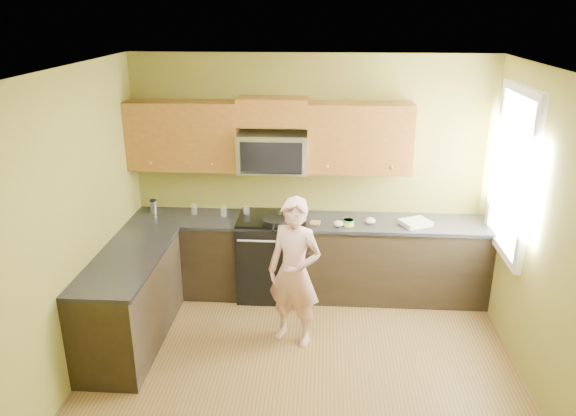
# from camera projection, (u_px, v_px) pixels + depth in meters

# --- Properties ---
(floor) EXTENTS (4.00, 4.00, 0.00)m
(floor) POSITION_uv_depth(u_px,v_px,m) (301.00, 386.00, 4.86)
(floor) COLOR brown
(floor) RESTS_ON ground
(ceiling) EXTENTS (4.00, 4.00, 0.00)m
(ceiling) POSITION_uv_depth(u_px,v_px,m) (304.00, 75.00, 3.93)
(ceiling) COLOR white
(ceiling) RESTS_ON ground
(wall_back) EXTENTS (4.00, 0.00, 4.00)m
(wall_back) POSITION_uv_depth(u_px,v_px,m) (310.00, 175.00, 6.27)
(wall_back) COLOR olive
(wall_back) RESTS_ON ground
(wall_left) EXTENTS (0.00, 4.00, 4.00)m
(wall_left) POSITION_uv_depth(u_px,v_px,m) (59.00, 240.00, 4.53)
(wall_left) COLOR olive
(wall_left) RESTS_ON ground
(wall_right) EXTENTS (0.00, 4.00, 4.00)m
(wall_right) POSITION_uv_depth(u_px,v_px,m) (559.00, 254.00, 4.27)
(wall_right) COLOR olive
(wall_right) RESTS_ON ground
(cabinet_back_run) EXTENTS (4.00, 0.60, 0.88)m
(cabinet_back_run) POSITION_uv_depth(u_px,v_px,m) (308.00, 259.00, 6.30)
(cabinet_back_run) COLOR black
(cabinet_back_run) RESTS_ON floor
(cabinet_left_run) EXTENTS (0.60, 1.60, 0.88)m
(cabinet_left_run) POSITION_uv_depth(u_px,v_px,m) (130.00, 302.00, 5.38)
(cabinet_left_run) COLOR black
(cabinet_left_run) RESTS_ON floor
(countertop_back) EXTENTS (4.00, 0.62, 0.04)m
(countertop_back) POSITION_uv_depth(u_px,v_px,m) (308.00, 222.00, 6.14)
(countertop_back) COLOR black
(countertop_back) RESTS_ON cabinet_back_run
(countertop_left) EXTENTS (0.62, 1.60, 0.04)m
(countertop_left) POSITION_uv_depth(u_px,v_px,m) (127.00, 259.00, 5.22)
(countertop_left) COLOR black
(countertop_left) RESTS_ON cabinet_left_run
(stove) EXTENTS (0.76, 0.65, 0.95)m
(stove) POSITION_uv_depth(u_px,v_px,m) (273.00, 256.00, 6.29)
(stove) COLOR black
(stove) RESTS_ON floor
(microwave) EXTENTS (0.76, 0.40, 0.42)m
(microwave) POSITION_uv_depth(u_px,v_px,m) (273.00, 171.00, 6.07)
(microwave) COLOR silver
(microwave) RESTS_ON wall_back
(upper_cab_left) EXTENTS (1.22, 0.33, 0.75)m
(upper_cab_left) POSITION_uv_depth(u_px,v_px,m) (186.00, 168.00, 6.17)
(upper_cab_left) COLOR brown
(upper_cab_left) RESTS_ON wall_back
(upper_cab_right) EXTENTS (1.12, 0.33, 0.75)m
(upper_cab_right) POSITION_uv_depth(u_px,v_px,m) (358.00, 172.00, 6.05)
(upper_cab_right) COLOR brown
(upper_cab_right) RESTS_ON wall_back
(upper_cab_over_mw) EXTENTS (0.76, 0.33, 0.30)m
(upper_cab_over_mw) POSITION_uv_depth(u_px,v_px,m) (273.00, 112.00, 5.88)
(upper_cab_over_mw) COLOR brown
(upper_cab_over_mw) RESTS_ON wall_back
(window) EXTENTS (0.06, 1.06, 1.66)m
(window) POSITION_uv_depth(u_px,v_px,m) (513.00, 173.00, 5.29)
(window) COLOR white
(window) RESTS_ON wall_right
(woman) EXTENTS (0.64, 0.54, 1.50)m
(woman) POSITION_uv_depth(u_px,v_px,m) (295.00, 272.00, 5.30)
(woman) COLOR #ED8076
(woman) RESTS_ON floor
(frying_pan) EXTENTS (0.27, 0.46, 0.06)m
(frying_pan) POSITION_uv_depth(u_px,v_px,m) (274.00, 224.00, 5.94)
(frying_pan) COLOR black
(frying_pan) RESTS_ON stove
(butter_tub) EXTENTS (0.13, 0.13, 0.09)m
(butter_tub) POSITION_uv_depth(u_px,v_px,m) (348.00, 225.00, 5.97)
(butter_tub) COLOR #F2FB42
(butter_tub) RESTS_ON countertop_back
(toast_slice) EXTENTS (0.12, 0.12, 0.01)m
(toast_slice) POSITION_uv_depth(u_px,v_px,m) (315.00, 223.00, 6.03)
(toast_slice) COLOR #B27F47
(toast_slice) RESTS_ON countertop_back
(napkin_a) EXTENTS (0.12, 0.13, 0.06)m
(napkin_a) POSITION_uv_depth(u_px,v_px,m) (339.00, 224.00, 5.94)
(napkin_a) COLOR silver
(napkin_a) RESTS_ON countertop_back
(napkin_b) EXTENTS (0.13, 0.14, 0.07)m
(napkin_b) POSITION_uv_depth(u_px,v_px,m) (370.00, 221.00, 6.02)
(napkin_b) COLOR silver
(napkin_b) RESTS_ON countertop_back
(dish_towel) EXTENTS (0.38, 0.35, 0.05)m
(dish_towel) POSITION_uv_depth(u_px,v_px,m) (415.00, 223.00, 5.98)
(dish_towel) COLOR white
(dish_towel) RESTS_ON countertop_back
(travel_mug) EXTENTS (0.08, 0.08, 0.16)m
(travel_mug) POSITION_uv_depth(u_px,v_px,m) (154.00, 213.00, 6.34)
(travel_mug) COLOR silver
(travel_mug) RESTS_ON countertop_back
(glass_a) EXTENTS (0.09, 0.09, 0.12)m
(glass_a) POSITION_uv_depth(u_px,v_px,m) (194.00, 209.00, 6.28)
(glass_a) COLOR silver
(glass_a) RESTS_ON countertop_back
(glass_b) EXTENTS (0.08, 0.08, 0.12)m
(glass_b) POSITION_uv_depth(u_px,v_px,m) (224.00, 211.00, 6.22)
(glass_b) COLOR silver
(glass_b) RESTS_ON countertop_back
(glass_c) EXTENTS (0.09, 0.09, 0.12)m
(glass_c) POSITION_uv_depth(u_px,v_px,m) (246.00, 212.00, 6.20)
(glass_c) COLOR silver
(glass_c) RESTS_ON countertop_back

